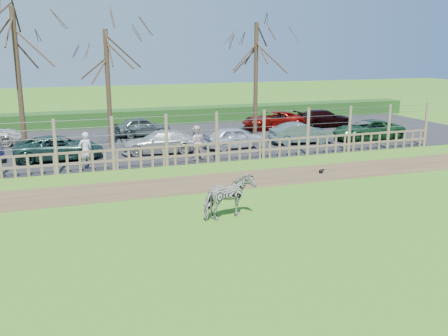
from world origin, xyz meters
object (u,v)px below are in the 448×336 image
object	(u,v)px
tree_right	(256,52)
zebra	(229,197)
car_10	(143,127)
car_12	(273,120)
car_5	(301,133)
visitor_b	(196,143)
car_6	(368,130)
car_3	(160,142)
crow	(321,171)
tree_left	(15,46)
tree_mid	(107,60)
car_13	(324,118)
car_4	(235,137)
visitor_a	(86,151)

from	to	relation	value
tree_right	zebra	xyz separation A→B (m)	(-6.68, -13.99, -4.50)
tree_right	car_10	distance (m)	8.48
car_10	car_12	distance (m)	9.05
zebra	car_5	distance (m)	13.74
visitor_b	car_6	size ratio (longest dim) A/B	0.40
visitor_b	car_3	xyz separation A→B (m)	(-1.37, 2.20, -0.26)
tree_right	car_6	distance (m)	8.29
crow	car_5	bearing A→B (deg)	70.04
tree_left	tree_mid	size ratio (longest dim) A/B	1.15
car_10	car_13	size ratio (longest dim) A/B	0.85
tree_mid	car_5	size ratio (longest dim) A/B	1.87
tree_right	car_12	distance (m)	5.69
car_5	tree_mid	bearing A→B (deg)	81.93
zebra	visitor_b	xyz separation A→B (m)	(1.34, 8.74, 0.16)
tree_mid	car_3	bearing A→B (deg)	-48.13
car_13	car_4	bearing A→B (deg)	124.84
visitor_a	car_13	world-z (taller)	visitor_a
tree_left	tree_right	world-z (taller)	tree_left
tree_mid	crow	xyz separation A→B (m)	(8.27, -9.14, -4.76)
zebra	car_10	world-z (taller)	zebra
tree_left	car_12	world-z (taller)	tree_left
tree_mid	car_12	world-z (taller)	tree_mid
zebra	visitor_b	bearing A→B (deg)	-25.53
zebra	crow	distance (m)	7.40
car_3	car_6	size ratio (longest dim) A/B	0.96
tree_mid	car_4	world-z (taller)	tree_mid
visitor_a	car_12	size ratio (longest dim) A/B	0.40
crow	car_5	size ratio (longest dim) A/B	0.07
car_10	car_3	bearing A→B (deg)	174.45
visitor_a	tree_mid	bearing A→B (deg)	-126.00
car_5	tree_left	bearing A→B (deg)	89.57
zebra	visitor_a	size ratio (longest dim) A/B	1.02
tree_mid	car_5	distance (m)	11.75
car_4	zebra	bearing A→B (deg)	154.98
crow	car_4	size ratio (longest dim) A/B	0.07
tree_right	car_6	world-z (taller)	tree_right
crow	car_3	world-z (taller)	car_3
tree_left	visitor_a	distance (m)	6.76
crow	car_6	bearing A→B (deg)	42.96
visitor_b	car_13	world-z (taller)	visitor_b
visitor_a	car_3	distance (m)	4.66
tree_left	car_3	size ratio (longest dim) A/B	1.90
zebra	car_6	bearing A→B (deg)	-66.88
car_3	car_4	bearing A→B (deg)	95.52
tree_mid	car_3	world-z (taller)	tree_mid
tree_left	visitor_b	world-z (taller)	tree_left
visitor_a	car_10	world-z (taller)	visitor_a
visitor_a	car_6	distance (m)	16.85
car_12	car_3	bearing A→B (deg)	-57.79
tree_left	crow	world-z (taller)	tree_left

